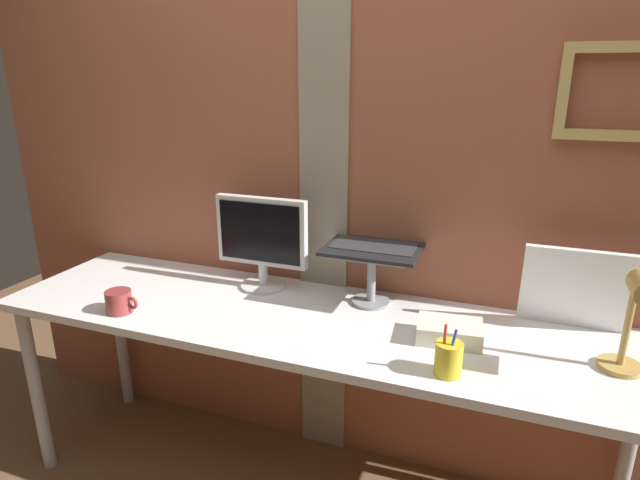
{
  "coord_description": "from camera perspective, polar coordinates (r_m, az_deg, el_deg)",
  "views": [
    {
      "loc": [
        0.55,
        -1.37,
        1.57
      ],
      "look_at": [
        -0.05,
        0.23,
        1.02
      ],
      "focal_mm": 28.88,
      "sensor_mm": 36.0,
      "label": 1
    }
  ],
  "objects": [
    {
      "name": "desk",
      "position": [
        1.84,
        -1.11,
        -10.51
      ],
      "size": [
        2.29,
        0.6,
        0.77
      ],
      "color": "white",
      "rests_on": "ground_plane"
    },
    {
      "name": "monitor",
      "position": [
        1.99,
        -6.48,
        0.28
      ],
      "size": [
        0.37,
        0.18,
        0.36
      ],
      "color": "silver",
      "rests_on": "desk"
    },
    {
      "name": "coffee_mug",
      "position": [
        1.95,
        -21.35,
        -6.38
      ],
      "size": [
        0.13,
        0.09,
        0.08
      ],
      "color": "maroon",
      "rests_on": "desk"
    },
    {
      "name": "pen_cup",
      "position": [
        1.51,
        14.03,
        -12.63
      ],
      "size": [
        0.08,
        0.08,
        0.16
      ],
      "color": "yellow",
      "rests_on": "desk"
    },
    {
      "name": "whiteboard_panel",
      "position": [
        1.86,
        26.62,
        -4.9
      ],
      "size": [
        0.34,
        0.08,
        0.29
      ],
      "primitive_type": "cube",
      "rotation": [
        0.23,
        0.0,
        0.0
      ],
      "color": "white",
      "rests_on": "desk"
    },
    {
      "name": "laptop_stand",
      "position": [
        1.86,
        5.76,
        -3.1
      ],
      "size": [
        0.28,
        0.22,
        0.2
      ],
      "color": "gray",
      "rests_on": "desk"
    },
    {
      "name": "laptop",
      "position": [
        1.88,
        6.39,
        1.1
      ],
      "size": [
        0.34,
        0.28,
        0.23
      ],
      "color": "black",
      "rests_on": "laptop_stand"
    },
    {
      "name": "brick_wall_back",
      "position": [
        1.98,
        4.08,
        7.73
      ],
      "size": [
        3.32,
        0.15,
        2.44
      ],
      "color": "#9E563D",
      "rests_on": "ground_plane"
    },
    {
      "name": "desk_lamp",
      "position": [
        1.61,
        31.58,
        -7.02
      ],
      "size": [
        0.12,
        0.2,
        0.32
      ],
      "color": "tan",
      "rests_on": "desk"
    },
    {
      "name": "paper_clutter_stack",
      "position": [
        1.7,
        14.15,
        -9.81
      ],
      "size": [
        0.21,
        0.16,
        0.06
      ],
      "primitive_type": "cube",
      "rotation": [
        0.0,
        0.0,
        0.1
      ],
      "color": "silver",
      "rests_on": "desk"
    }
  ]
}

